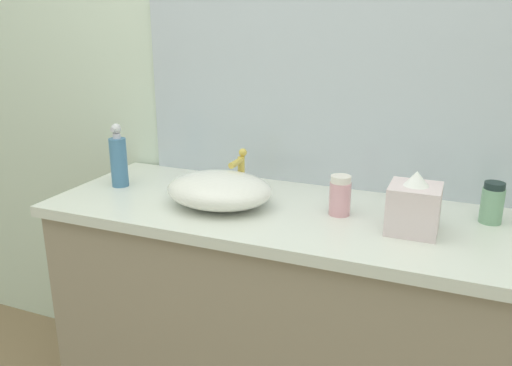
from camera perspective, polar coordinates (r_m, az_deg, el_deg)
bathroom_wall_rear at (r=1.83m, az=4.97°, el=13.35°), size 6.00×0.06×2.60m
vanity_counter at (r=1.80m, az=3.73°, el=-16.08°), size 1.55×0.56×0.87m
sink_basin at (r=1.62m, az=-4.05°, el=-0.75°), size 0.34×0.28×0.10m
faucet at (r=1.75m, az=-1.75°, el=1.78°), size 0.03×0.11×0.14m
soap_dispenser at (r=1.86m, az=-14.86°, el=2.50°), size 0.06×0.06×0.22m
lotion_bottle at (r=1.63m, az=24.53°, el=-2.02°), size 0.06×0.06×0.12m
perfume_bottle at (r=1.56m, az=9.22°, el=-1.37°), size 0.06×0.06×0.12m
tissue_box at (r=1.48m, az=16.97°, el=-2.43°), size 0.14×0.14×0.17m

